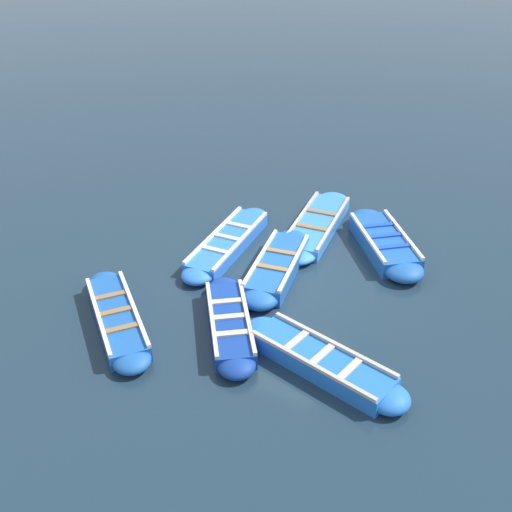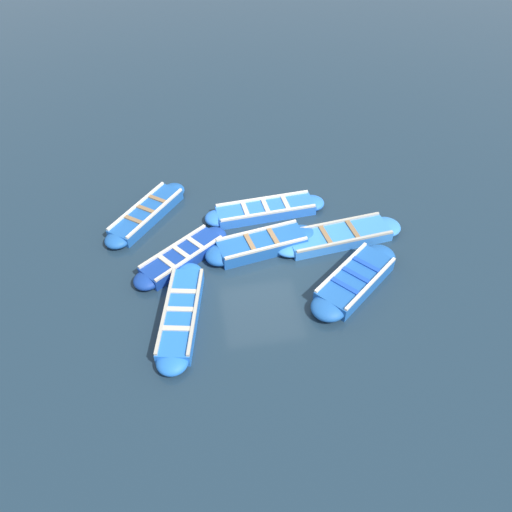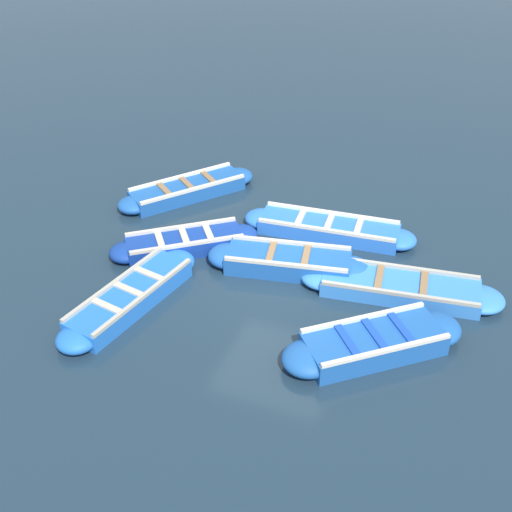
{
  "view_description": "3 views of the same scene",
  "coord_description": "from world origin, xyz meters",
  "px_view_note": "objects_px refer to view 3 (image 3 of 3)",
  "views": [
    {
      "loc": [
        -4.92,
        10.39,
        7.88
      ],
      "look_at": [
        0.92,
        -0.16,
        0.24
      ],
      "focal_mm": 42.0,
      "sensor_mm": 36.0,
      "label": 1
    },
    {
      "loc": [
        -10.22,
        1.9,
        9.97
      ],
      "look_at": [
        -0.12,
        0.2,
        0.17
      ],
      "focal_mm": 35.0,
      "sensor_mm": 36.0,
      "label": 2
    },
    {
      "loc": [
        -11.16,
        -3.76,
        8.62
      ],
      "look_at": [
        0.17,
        0.63,
        0.26
      ],
      "focal_mm": 50.0,
      "sensor_mm": 36.0,
      "label": 3
    }
  ],
  "objects_px": {
    "boat_near_quay": "(185,243)",
    "boat_stern_in": "(329,229)",
    "boat_outer_left": "(288,262)",
    "boat_end_of_row": "(400,287)",
    "boat_alongside": "(130,298)",
    "boat_inner_gap": "(187,190)",
    "boat_mid_row": "(374,343)"
  },
  "relations": [
    {
      "from": "boat_near_quay",
      "to": "boat_mid_row",
      "type": "height_order",
      "value": "boat_mid_row"
    },
    {
      "from": "boat_outer_left",
      "to": "boat_end_of_row",
      "type": "bearing_deg",
      "value": -89.29
    },
    {
      "from": "boat_outer_left",
      "to": "boat_stern_in",
      "type": "relative_size",
      "value": 0.89
    },
    {
      "from": "boat_alongside",
      "to": "boat_end_of_row",
      "type": "bearing_deg",
      "value": -64.89
    },
    {
      "from": "boat_outer_left",
      "to": "boat_inner_gap",
      "type": "height_order",
      "value": "boat_outer_left"
    },
    {
      "from": "boat_alongside",
      "to": "boat_stern_in",
      "type": "bearing_deg",
      "value": -36.94
    },
    {
      "from": "boat_stern_in",
      "to": "boat_near_quay",
      "type": "bearing_deg",
      "value": 122.02
    },
    {
      "from": "boat_alongside",
      "to": "boat_inner_gap",
      "type": "xyz_separation_m",
      "value": [
        4.25,
        0.82,
        -0.01
      ]
    },
    {
      "from": "boat_mid_row",
      "to": "boat_stern_in",
      "type": "xyz_separation_m",
      "value": [
        3.43,
        1.83,
        -0.04
      ]
    },
    {
      "from": "boat_inner_gap",
      "to": "boat_stern_in",
      "type": "relative_size",
      "value": 0.82
    },
    {
      "from": "boat_inner_gap",
      "to": "boat_near_quay",
      "type": "bearing_deg",
      "value": -155.65
    },
    {
      "from": "boat_mid_row",
      "to": "boat_end_of_row",
      "type": "relative_size",
      "value": 0.79
    },
    {
      "from": "boat_near_quay",
      "to": "boat_end_of_row",
      "type": "xyz_separation_m",
      "value": [
        0.14,
        -4.65,
        -0.02
      ]
    },
    {
      "from": "boat_stern_in",
      "to": "boat_end_of_row",
      "type": "bearing_deg",
      "value": -129.03
    },
    {
      "from": "boat_near_quay",
      "to": "boat_alongside",
      "type": "distance_m",
      "value": 2.11
    },
    {
      "from": "boat_near_quay",
      "to": "boat_mid_row",
      "type": "distance_m",
      "value": 4.87
    },
    {
      "from": "boat_near_quay",
      "to": "boat_stern_in",
      "type": "relative_size",
      "value": 0.77
    },
    {
      "from": "boat_mid_row",
      "to": "boat_end_of_row",
      "type": "distance_m",
      "value": 1.87
    },
    {
      "from": "boat_alongside",
      "to": "boat_outer_left",
      "type": "xyz_separation_m",
      "value": [
        2.22,
        -2.46,
        0.01
      ]
    },
    {
      "from": "boat_inner_gap",
      "to": "boat_end_of_row",
      "type": "bearing_deg",
      "value": -109.6
    },
    {
      "from": "boat_near_quay",
      "to": "boat_alongside",
      "type": "xyz_separation_m",
      "value": [
        -2.11,
        0.14,
        0.01
      ]
    },
    {
      "from": "boat_near_quay",
      "to": "boat_stern_in",
      "type": "distance_m",
      "value": 3.21
    },
    {
      "from": "boat_inner_gap",
      "to": "boat_alongside",
      "type": "bearing_deg",
      "value": -169.01
    },
    {
      "from": "boat_near_quay",
      "to": "boat_stern_in",
      "type": "xyz_separation_m",
      "value": [
        1.7,
        -2.72,
        -0.01
      ]
    },
    {
      "from": "boat_outer_left",
      "to": "boat_alongside",
      "type": "bearing_deg",
      "value": 132.02
    },
    {
      "from": "boat_end_of_row",
      "to": "boat_outer_left",
      "type": "relative_size",
      "value": 1.17
    },
    {
      "from": "boat_mid_row",
      "to": "boat_outer_left",
      "type": "bearing_deg",
      "value": 50.47
    },
    {
      "from": "boat_near_quay",
      "to": "boat_inner_gap",
      "type": "bearing_deg",
      "value": 24.35
    },
    {
      "from": "boat_near_quay",
      "to": "boat_mid_row",
      "type": "relative_size",
      "value": 0.94
    },
    {
      "from": "boat_outer_left",
      "to": "boat_inner_gap",
      "type": "xyz_separation_m",
      "value": [
        2.03,
        3.28,
        -0.02
      ]
    },
    {
      "from": "boat_near_quay",
      "to": "boat_outer_left",
      "type": "distance_m",
      "value": 2.32
    },
    {
      "from": "boat_alongside",
      "to": "boat_end_of_row",
      "type": "xyz_separation_m",
      "value": [
        2.25,
        -4.79,
        -0.03
      ]
    }
  ]
}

